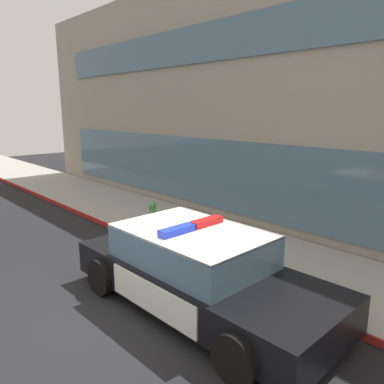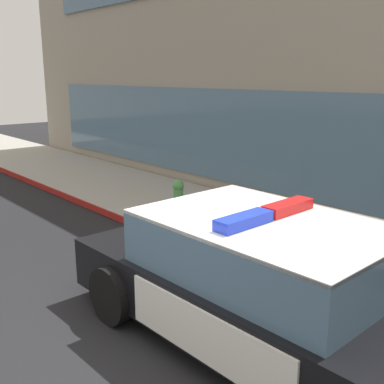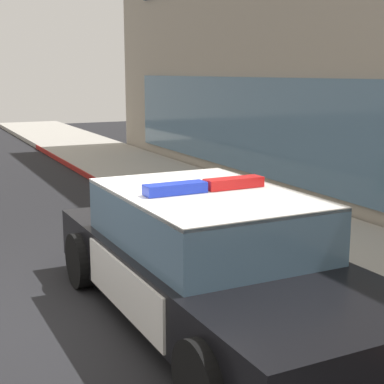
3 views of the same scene
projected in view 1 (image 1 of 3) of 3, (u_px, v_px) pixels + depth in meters
name	position (u px, v px, depth m)	size (l,w,h in m)	color
ground	(128.00, 307.00, 6.57)	(48.00, 48.00, 0.00)	black
sidewalk	(253.00, 253.00, 8.86)	(48.00, 2.87, 0.15)	#A39E93
curb_red_paint	(210.00, 270.00, 7.91)	(28.80, 0.04, 0.14)	maroon
storefront_building	(367.00, 101.00, 13.63)	(25.10, 12.06, 7.34)	gray
police_cruiser	(198.00, 270.00, 6.46)	(4.94, 2.23, 1.49)	black
fire_hydrant	(153.00, 214.00, 10.53)	(0.34, 0.39, 0.73)	#4C994C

